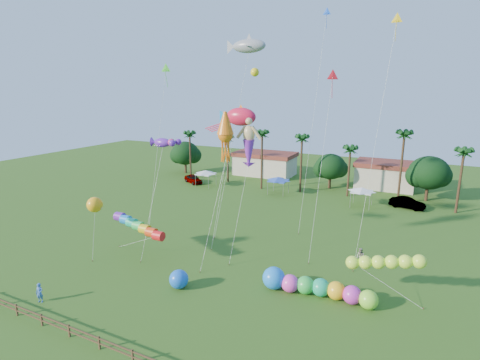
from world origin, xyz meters
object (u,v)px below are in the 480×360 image
at_px(spectator_b, 360,257).
at_px(blue_ball, 179,279).
at_px(spectator_a, 40,293).
at_px(caterpillar_inflatable, 314,287).
at_px(car_a, 193,179).
at_px(car_b, 407,203).

relative_size(spectator_b, blue_ball, 1.06).
bearing_deg(spectator_a, caterpillar_inflatable, 10.76).
bearing_deg(car_a, spectator_a, -135.19).
bearing_deg(blue_ball, caterpillar_inflatable, 20.03).
distance_m(spectator_a, spectator_b, 30.14).
xyz_separation_m(spectator_a, blue_ball, (9.22, 7.16, 0.01)).
height_order(spectator_a, blue_ball, blue_ball).
bearing_deg(spectator_a, car_b, 39.72).
relative_size(car_a, spectator_a, 2.75).
relative_size(spectator_a, blue_ball, 0.99).
height_order(spectator_a, caterpillar_inflatable, caterpillar_inflatable).
bearing_deg(blue_ball, spectator_a, -142.15).
distance_m(spectator_a, blue_ball, 11.67).
height_order(spectator_b, blue_ball, spectator_b).
distance_m(car_a, caterpillar_inflatable, 43.59).
relative_size(car_b, caterpillar_inflatable, 0.50).
height_order(car_b, spectator_a, spectator_a).
height_order(caterpillar_inflatable, blue_ball, caterpillar_inflatable).
relative_size(car_a, car_b, 0.94).
xyz_separation_m(spectator_b, blue_ball, (-14.03, -12.02, -0.05)).
distance_m(spectator_a, caterpillar_inflatable, 23.45).
distance_m(car_b, spectator_a, 49.73).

